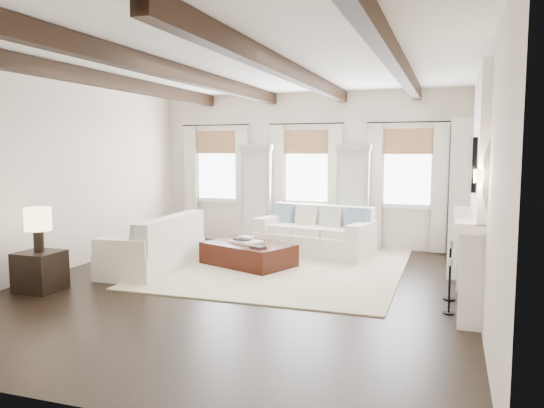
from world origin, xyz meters
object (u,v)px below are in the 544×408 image
(sofa_back, at_px, (316,235))
(ottoman, at_px, (248,255))
(side_table_front, at_px, (40,271))
(side_table_back, at_px, (257,229))
(sofa_left, at_px, (157,247))

(sofa_back, distance_m, ottoman, 1.61)
(side_table_front, bearing_deg, side_table_back, 70.65)
(ottoman, relative_size, side_table_back, 2.39)
(ottoman, distance_m, side_table_back, 2.25)
(ottoman, height_order, side_table_front, side_table_front)
(sofa_back, relative_size, sofa_left, 1.09)
(side_table_back, bearing_deg, side_table_front, -109.35)
(side_table_back, bearing_deg, sofa_left, -104.28)
(ottoman, xyz_separation_m, side_table_front, (-2.25, -2.47, 0.09))
(sofa_left, xyz_separation_m, side_table_back, (0.74, 2.90, -0.06))
(sofa_back, bearing_deg, ottoman, -122.98)
(side_table_front, bearing_deg, sofa_back, 50.65)
(sofa_back, height_order, sofa_left, sofa_back)
(sofa_back, relative_size, ottoman, 1.55)
(sofa_back, xyz_separation_m, ottoman, (-0.87, -1.34, -0.18))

